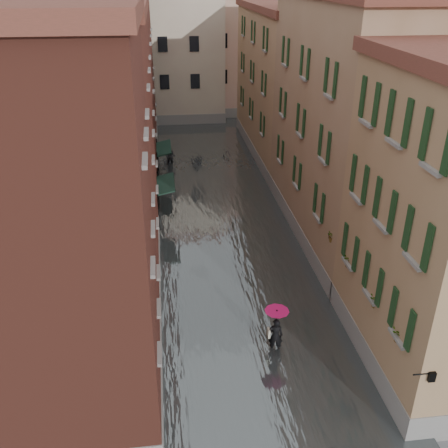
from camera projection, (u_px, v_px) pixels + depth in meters
ground at (255, 338)px, 21.53m from camera, size 120.00×120.00×0.00m
floodwater at (220, 209)px, 33.00m from camera, size 10.00×60.00×0.20m
building_left_near at (57, 236)px, 16.05m from camera, size 6.00×8.00×13.00m
building_left_mid at (94, 141)px, 25.90m from camera, size 6.00×14.00×12.50m
building_left_far at (114, 74)px, 38.84m from camera, size 6.00×16.00×14.00m
building_right_mid at (354, 127)px, 27.34m from camera, size 6.00×14.00×13.00m
building_right_far at (288, 86)px, 40.96m from camera, size 6.00×16.00×11.50m
building_end_cream at (163, 54)px, 51.91m from camera, size 12.00×9.00×13.00m
building_end_pink at (245, 55)px, 54.91m from camera, size 10.00×9.00×12.00m
awning_near at (165, 185)px, 30.50m from camera, size 1.09×3.11×2.80m
awning_far at (163, 149)px, 36.70m from camera, size 1.09×3.34×2.80m
wall_lantern at (430, 376)px, 15.34m from camera, size 0.71×0.22×0.35m
window_planters at (363, 272)px, 19.72m from camera, size 0.59×7.89×0.84m
pedestrian_main at (276, 327)px, 20.18m from camera, size 1.00×1.00×2.06m
pedestrian_far at (170, 157)px, 40.03m from camera, size 1.03×0.93×1.75m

